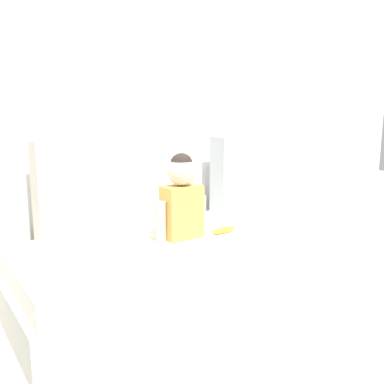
{
  "coord_description": "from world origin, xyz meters",
  "views": [
    {
      "loc": [
        -1.4,
        -1.87,
        1.04
      ],
      "look_at": [
        -0.09,
        0.0,
        0.6
      ],
      "focal_mm": 37.85,
      "sensor_mm": 36.0,
      "label": 1
    }
  ],
  "objects_px": {
    "throw_pillow_right": "(244,173)",
    "toddler": "(182,196)",
    "couch": "(204,260)",
    "banana": "(223,230)",
    "throw_pillow_left": "(83,189)"
  },
  "relations": [
    {
      "from": "throw_pillow_right",
      "to": "toddler",
      "type": "relative_size",
      "value": 1.12
    },
    {
      "from": "couch",
      "to": "toddler",
      "type": "bearing_deg",
      "value": -172.42
    },
    {
      "from": "toddler",
      "to": "banana",
      "type": "distance_m",
      "value": 0.34
    },
    {
      "from": "throw_pillow_left",
      "to": "banana",
      "type": "distance_m",
      "value": 0.84
    },
    {
      "from": "throw_pillow_left",
      "to": "banana",
      "type": "bearing_deg",
      "value": -31.66
    },
    {
      "from": "throw_pillow_left",
      "to": "banana",
      "type": "height_order",
      "value": "throw_pillow_left"
    },
    {
      "from": "couch",
      "to": "banana",
      "type": "xyz_separation_m",
      "value": [
        0.07,
        -0.1,
        0.2
      ]
    },
    {
      "from": "throw_pillow_right",
      "to": "banana",
      "type": "bearing_deg",
      "value": -142.11
    },
    {
      "from": "couch",
      "to": "throw_pillow_left",
      "type": "distance_m",
      "value": 0.83
    },
    {
      "from": "throw_pillow_right",
      "to": "banana",
      "type": "distance_m",
      "value": 0.73
    },
    {
      "from": "toddler",
      "to": "banana",
      "type": "xyz_separation_m",
      "value": [
        0.25,
        -0.07,
        -0.22
      ]
    },
    {
      "from": "banana",
      "to": "throw_pillow_right",
      "type": "bearing_deg",
      "value": 37.89
    },
    {
      "from": "throw_pillow_left",
      "to": "throw_pillow_right",
      "type": "relative_size",
      "value": 1.03
    },
    {
      "from": "throw_pillow_left",
      "to": "banana",
      "type": "xyz_separation_m",
      "value": [
        0.68,
        -0.42,
        -0.26
      ]
    },
    {
      "from": "throw_pillow_left",
      "to": "banana",
      "type": "relative_size",
      "value": 3.25
    }
  ]
}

